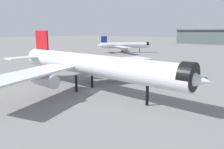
{
  "coord_description": "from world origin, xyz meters",
  "views": [
    {
      "loc": [
        33.65,
        -38.65,
        14.23
      ],
      "look_at": [
        6.11,
        -1.18,
        4.93
      ],
      "focal_mm": 35.13,
      "sensor_mm": 36.0,
      "label": 1
    }
  ],
  "objects_px": {
    "airliner_far_taxiway": "(124,45)",
    "traffic_cone_near_nose": "(36,72)",
    "airliner_near_gate": "(90,65)",
    "service_truck_front": "(190,72)"
  },
  "relations": [
    {
      "from": "traffic_cone_near_nose",
      "to": "service_truck_front",
      "type": "bearing_deg",
      "value": 28.46
    },
    {
      "from": "airliner_far_taxiway",
      "to": "airliner_near_gate",
      "type": "bearing_deg",
      "value": -105.61
    },
    {
      "from": "airliner_far_taxiway",
      "to": "service_truck_front",
      "type": "xyz_separation_m",
      "value": [
        59.77,
        -54.17,
        -3.14
      ]
    },
    {
      "from": "airliner_near_gate",
      "to": "traffic_cone_near_nose",
      "type": "distance_m",
      "value": 30.85
    },
    {
      "from": "airliner_far_taxiway",
      "to": "traffic_cone_near_nose",
      "type": "relative_size",
      "value": 53.22
    },
    {
      "from": "airliner_far_taxiway",
      "to": "traffic_cone_near_nose",
      "type": "height_order",
      "value": "airliner_far_taxiway"
    },
    {
      "from": "airliner_far_taxiway",
      "to": "traffic_cone_near_nose",
      "type": "xyz_separation_m",
      "value": [
        15.36,
        -78.24,
        -4.45
      ]
    },
    {
      "from": "service_truck_front",
      "to": "airliner_far_taxiway",
      "type": "bearing_deg",
      "value": 121.04
    },
    {
      "from": "service_truck_front",
      "to": "traffic_cone_near_nose",
      "type": "height_order",
      "value": "service_truck_front"
    },
    {
      "from": "airliner_near_gate",
      "to": "service_truck_front",
      "type": "height_order",
      "value": "airliner_near_gate"
    }
  ]
}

